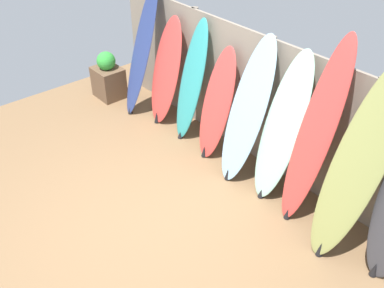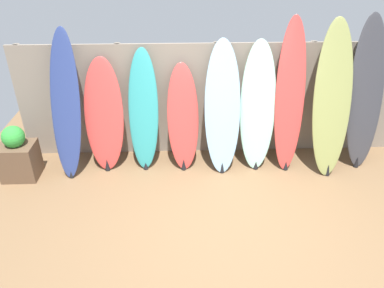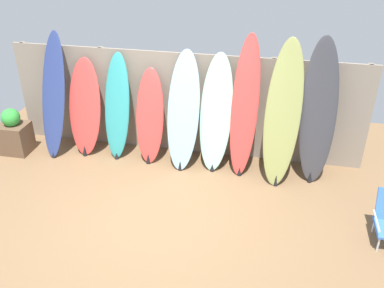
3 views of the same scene
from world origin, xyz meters
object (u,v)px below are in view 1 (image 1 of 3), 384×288
surfboard_teal_2 (191,82)px  surfboard_skyblue_4 (247,113)px  planter_box (108,78)px  surfboard_seafoam_5 (282,129)px  surfboard_navy_0 (141,51)px  surfboard_olive_7 (358,165)px  surfboard_red_3 (217,105)px  surfboard_red_1 (166,72)px  surfboard_red_6 (315,135)px

surfboard_teal_2 → surfboard_skyblue_4: bearing=-3.7°
planter_box → surfboard_seafoam_5: bearing=5.0°
surfboard_navy_0 → planter_box: bearing=-161.7°
surfboard_skyblue_4 → surfboard_navy_0: bearing=-179.4°
surfboard_seafoam_5 → planter_box: surfboard_seafoam_5 is taller
surfboard_olive_7 → planter_box: size_ratio=2.64×
surfboard_red_3 → surfboard_skyblue_4: size_ratio=0.83×
surfboard_skyblue_4 → surfboard_olive_7: (1.58, -0.08, 0.15)m
surfboard_red_1 → surfboard_olive_7: 3.35m
surfboard_red_6 → surfboard_red_3: bearing=179.7°
surfboard_navy_0 → surfboard_skyblue_4: bearing=0.6°
surfboard_seafoam_5 → surfboard_red_6: bearing=-2.1°
surfboard_red_1 → planter_box: surfboard_red_1 is taller
surfboard_red_1 → surfboard_red_6: size_ratio=0.75×
surfboard_red_3 → surfboard_olive_7: size_ratio=0.72×
surfboard_navy_0 → planter_box: 1.03m
planter_box → surfboard_red_3: bearing=7.1°
surfboard_navy_0 → surfboard_olive_7: 3.84m
surfboard_red_6 → surfboard_olive_7: (0.59, -0.11, -0.01)m
surfboard_red_3 → surfboard_red_6: (1.57, -0.01, 0.32)m
surfboard_olive_7 → planter_box: 4.64m
surfboard_red_1 → surfboard_red_3: surfboard_red_1 is taller
surfboard_seafoam_5 → surfboard_navy_0: bearing=-178.6°
surfboard_navy_0 → surfboard_red_3: size_ratio=1.33×
surfboard_teal_2 → surfboard_olive_7: surfboard_olive_7 is taller
planter_box → surfboard_red_6: bearing=4.2°
surfboard_navy_0 → surfboard_teal_2: 1.11m
surfboard_red_1 → surfboard_teal_2: bearing=1.8°
surfboard_skyblue_4 → surfboard_red_6: (0.99, 0.02, 0.16)m
surfboard_teal_2 → surfboard_seafoam_5: 1.70m
surfboard_red_1 → surfboard_olive_7: size_ratio=0.76×
surfboard_navy_0 → surfboard_seafoam_5: bearing=1.4°
surfboard_navy_0 → surfboard_olive_7: bearing=-0.8°
surfboard_navy_0 → surfboard_red_1: 0.55m
surfboard_teal_2 → surfboard_seafoam_5: (1.70, -0.04, 0.05)m
surfboard_red_6 → surfboard_olive_7: size_ratio=1.01×
surfboard_red_3 → surfboard_olive_7: bearing=-3.0°
surfboard_red_3 → surfboard_red_1: bearing=178.7°
surfboard_red_1 → surfboard_red_3: 1.17m
surfboard_skyblue_4 → planter_box: size_ratio=2.29×
surfboard_navy_0 → surfboard_teal_2: surfboard_navy_0 is taller
surfboard_olive_7 → surfboard_red_3: bearing=177.0°
surfboard_red_1 → surfboard_navy_0: bearing=-170.7°
surfboard_teal_2 → surfboard_red_6: surfboard_red_6 is taller
surfboard_skyblue_4 → surfboard_olive_7: surfboard_olive_7 is taller
surfboard_navy_0 → surfboard_red_6: surfboard_red_6 is taller
surfboard_red_1 → surfboard_teal_2: size_ratio=0.93×
surfboard_teal_2 → surfboard_skyblue_4: 1.17m
surfboard_red_3 → surfboard_skyblue_4: 0.61m
surfboard_red_1 → surfboard_red_3: (1.17, -0.03, -0.05)m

